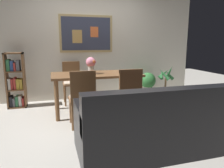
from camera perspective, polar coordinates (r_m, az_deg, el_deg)
name	(u,v)px	position (r m, az deg, el deg)	size (l,w,h in m)	color
ground_plane	(109,120)	(3.73, -0.95, -9.61)	(12.00, 12.00, 0.00)	#B7B2A8
wall_back_with_painting	(90,43)	(5.09, -5.92, 10.88)	(5.20, 0.14, 2.60)	silver
dining_table	(96,78)	(4.04, -4.30, 1.54)	(1.66, 0.84, 0.74)	brown
dining_chair_far_left	(72,79)	(4.73, -10.77, 1.38)	(0.40, 0.41, 0.91)	brown
dining_chair_near_left	(82,94)	(3.29, -7.99, -2.74)	(0.40, 0.41, 0.91)	brown
dining_chair_near_right	(128,91)	(3.47, 4.46, -1.93)	(0.40, 0.41, 0.91)	brown
leather_couch	(153,127)	(2.66, 10.97, -11.31)	(1.80, 0.84, 0.84)	black
bookshelf	(16,82)	(4.74, -24.52, 0.41)	(0.36, 0.28, 1.13)	brown
potted_ivy	(148,83)	(5.26, 9.60, 0.38)	(0.38, 0.38, 0.61)	#B2ADA3
potted_palm	(165,88)	(5.00, 14.15, -1.04)	(0.38, 0.41, 0.83)	#4C4742
flower_vase	(91,64)	(3.97, -5.69, 5.47)	(0.20, 0.19, 0.31)	beige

